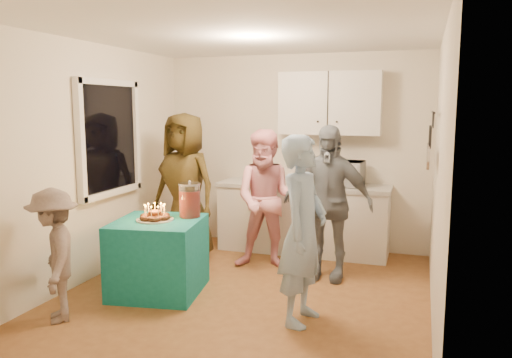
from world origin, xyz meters
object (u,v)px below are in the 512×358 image
(counter, at_px, (303,220))
(microwave, at_px, (340,173))
(woman_back_center, at_px, (268,200))
(punch_jar, at_px, (190,201))
(woman_back_left, at_px, (185,187))
(child_near_left, at_px, (54,255))
(woman_back_right, at_px, (327,203))
(party_table, at_px, (158,256))
(man_birthday, at_px, (303,230))

(counter, height_order, microwave, microwave)
(microwave, xyz_separation_m, woman_back_center, (-0.72, -0.79, -0.24))
(punch_jar, bearing_deg, counter, 63.37)
(woman_back_left, relative_size, child_near_left, 1.53)
(microwave, relative_size, woman_back_center, 0.35)
(woman_back_left, bearing_deg, punch_jar, -49.39)
(microwave, xyz_separation_m, woman_back_right, (0.01, -0.91, -0.21))
(counter, distance_m, woman_back_left, 1.61)
(party_table, height_order, child_near_left, child_near_left)
(microwave, distance_m, punch_jar, 2.11)
(counter, xyz_separation_m, party_table, (-1.07, -1.91, -0.05))
(child_near_left, bearing_deg, woman_back_right, 91.61)
(punch_jar, height_order, child_near_left, child_near_left)
(man_birthday, relative_size, woman_back_center, 1.01)
(woman_back_right, bearing_deg, woman_back_left, 178.73)
(party_table, distance_m, child_near_left, 1.07)
(woman_back_center, relative_size, child_near_left, 1.37)
(microwave, bearing_deg, counter, -176.53)
(woman_back_left, relative_size, woman_back_right, 1.07)
(microwave, xyz_separation_m, child_near_left, (-2.08, -2.81, -0.47))
(woman_back_left, xyz_separation_m, child_near_left, (-0.25, -2.07, -0.32))
(punch_jar, xyz_separation_m, child_near_left, (-0.77, -1.15, -0.33))
(woman_back_right, bearing_deg, party_table, -143.17)
(woman_back_left, height_order, woman_back_right, woman_back_left)
(microwave, xyz_separation_m, man_birthday, (0.02, -2.13, -0.23))
(man_birthday, bearing_deg, woman_back_left, 60.08)
(microwave, height_order, woman_back_center, woman_back_center)
(party_table, distance_m, woman_back_center, 1.46)
(party_table, xyz_separation_m, woman_back_left, (-0.27, 1.17, 0.54))
(punch_jar, distance_m, man_birthday, 1.41)
(woman_back_left, bearing_deg, man_birthday, -25.84)
(woman_back_right, bearing_deg, punch_jar, -146.30)
(man_birthday, xyz_separation_m, woman_back_center, (-0.74, 1.34, -0.01))
(man_birthday, relative_size, woman_back_left, 0.91)
(counter, relative_size, woman_back_right, 1.28)
(counter, xyz_separation_m, microwave, (0.48, 0.00, 0.64))
(counter, relative_size, man_birthday, 1.32)
(punch_jar, relative_size, child_near_left, 0.28)
(child_near_left, bearing_deg, woman_back_center, 105.47)
(man_birthday, relative_size, woman_back_right, 0.97)
(woman_back_right, bearing_deg, woman_back_center, 174.60)
(child_near_left, bearing_deg, microwave, 102.83)
(microwave, distance_m, woman_back_right, 0.94)
(punch_jar, bearing_deg, child_near_left, -123.79)
(party_table, xyz_separation_m, woman_back_right, (1.56, 0.99, 0.48))
(microwave, bearing_deg, party_table, -125.65)
(party_table, bearing_deg, woman_back_center, 53.51)
(punch_jar, distance_m, woman_back_right, 1.51)
(woman_back_center, bearing_deg, woman_back_left, 168.18)
(punch_jar, bearing_deg, party_table, -133.86)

